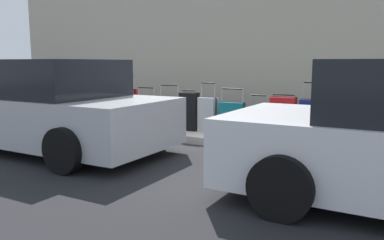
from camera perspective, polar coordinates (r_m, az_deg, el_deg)
The scene contains 16 objects.
ground_plane at distance 7.37m, azimuth -2.79°, elevation -3.26°, with size 40.00×40.00×0.00m, color black.
sidewalk_curb at distance 9.52m, azimuth 5.45°, elevation -0.19°, with size 18.00×5.00×0.14m, color #ADA89E.
suitcase_black_1 at distance 6.74m, azimuth 24.44°, elevation -1.74°, with size 0.38×0.22×0.56m.
suitcase_olive_2 at distance 6.87m, azimuth 20.76°, elevation -1.12°, with size 0.38×0.27×0.75m.
suitcase_navy_3 at distance 6.93m, azimuth 17.13°, elevation -0.10°, with size 0.37×0.26×1.04m.
suitcase_red_4 at distance 7.03m, azimuth 13.26°, elevation 0.24°, with size 0.46×0.28×0.82m.
suitcase_maroon_5 at distance 7.22m, azimuth 9.69°, elevation -0.39°, with size 0.35×0.22×0.78m.
suitcase_teal_6 at distance 7.33m, azimuth 5.89°, elevation 0.23°, with size 0.49×0.21×0.89m.
suitcase_silver_7 at distance 7.54m, azimuth 2.35°, elevation 0.75°, with size 0.38×0.22×0.99m.
suitcase_black_8 at distance 7.79m, azimuth -0.40°, elevation 1.28°, with size 0.38×0.27×0.82m.
suitcase_olive_9 at distance 8.10m, azimuth -3.34°, elevation 1.17°, with size 0.50×0.22×0.91m.
suitcase_navy_10 at distance 8.39m, azimuth -6.72°, elevation 1.02°, with size 0.48×0.27×0.84m.
suitcase_red_11 at distance 8.72m, azimuth -9.45°, elevation 2.00°, with size 0.44×0.20×1.09m.
fire_hydrant at distance 9.37m, azimuth -14.10°, elevation 2.54°, with size 0.39×0.21×0.82m.
bollard_post at distance 9.74m, azimuth -17.43°, elevation 2.34°, with size 0.13×0.13×0.77m, color brown.
parked_car_silver_1 at distance 7.07m, azimuth -20.12°, elevation 1.70°, with size 4.33×2.19×1.55m.
Camera 1 is at (-3.95, 6.04, 1.50)m, focal length 36.15 mm.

